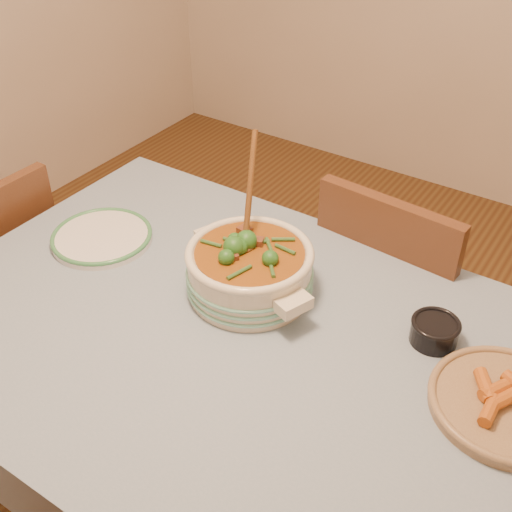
{
  "coord_description": "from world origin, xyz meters",
  "views": [
    {
      "loc": [
        0.6,
        -0.89,
        1.8
      ],
      "look_at": [
        -0.1,
        0.16,
        0.86
      ],
      "focal_mm": 45.0,
      "sensor_mm": 36.0,
      "label": 1
    }
  ],
  "objects_px": {
    "dining_table": "(254,371)",
    "condiment_bowl": "(435,330)",
    "white_plate": "(102,237)",
    "stew_casserole": "(250,266)",
    "fried_plate": "(507,402)",
    "chair_far": "(393,295)"
  },
  "relations": [
    {
      "from": "dining_table",
      "to": "condiment_bowl",
      "type": "bearing_deg",
      "value": 34.87
    },
    {
      "from": "stew_casserole",
      "to": "fried_plate",
      "type": "bearing_deg",
      "value": -1.96
    },
    {
      "from": "dining_table",
      "to": "fried_plate",
      "type": "relative_size",
      "value": 4.47
    },
    {
      "from": "stew_casserole",
      "to": "white_plate",
      "type": "distance_m",
      "value": 0.48
    },
    {
      "from": "condiment_bowl",
      "to": "chair_far",
      "type": "bearing_deg",
      "value": 121.63
    },
    {
      "from": "stew_casserole",
      "to": "condiment_bowl",
      "type": "bearing_deg",
      "value": 10.78
    },
    {
      "from": "stew_casserole",
      "to": "fried_plate",
      "type": "height_order",
      "value": "stew_casserole"
    },
    {
      "from": "white_plate",
      "to": "condiment_bowl",
      "type": "distance_m",
      "value": 0.93
    },
    {
      "from": "chair_far",
      "to": "dining_table",
      "type": "bearing_deg",
      "value": 85.32
    },
    {
      "from": "stew_casserole",
      "to": "chair_far",
      "type": "height_order",
      "value": "stew_casserole"
    },
    {
      "from": "dining_table",
      "to": "condiment_bowl",
      "type": "height_order",
      "value": "condiment_bowl"
    },
    {
      "from": "condiment_bowl",
      "to": "fried_plate",
      "type": "relative_size",
      "value": 0.38
    },
    {
      "from": "dining_table",
      "to": "fried_plate",
      "type": "bearing_deg",
      "value": 13.35
    },
    {
      "from": "white_plate",
      "to": "chair_far",
      "type": "xyz_separation_m",
      "value": [
        0.69,
        0.52,
        -0.25
      ]
    },
    {
      "from": "white_plate",
      "to": "chair_far",
      "type": "bearing_deg",
      "value": 36.92
    },
    {
      "from": "fried_plate",
      "to": "chair_far",
      "type": "relative_size",
      "value": 0.41
    },
    {
      "from": "dining_table",
      "to": "white_plate",
      "type": "relative_size",
      "value": 5.17
    },
    {
      "from": "dining_table",
      "to": "condiment_bowl",
      "type": "relative_size",
      "value": 11.72
    },
    {
      "from": "white_plate",
      "to": "fried_plate",
      "type": "bearing_deg",
      "value": 1.25
    },
    {
      "from": "stew_casserole",
      "to": "condiment_bowl",
      "type": "xyz_separation_m",
      "value": [
        0.45,
        0.09,
        -0.05
      ]
    },
    {
      "from": "dining_table",
      "to": "stew_casserole",
      "type": "relative_size",
      "value": 4.2
    },
    {
      "from": "condiment_bowl",
      "to": "fried_plate",
      "type": "height_order",
      "value": "condiment_bowl"
    }
  ]
}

